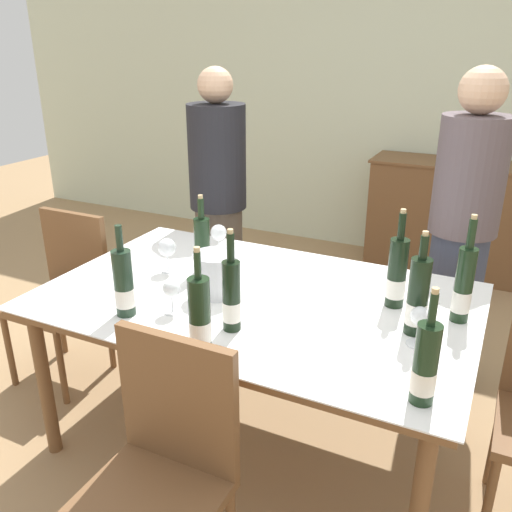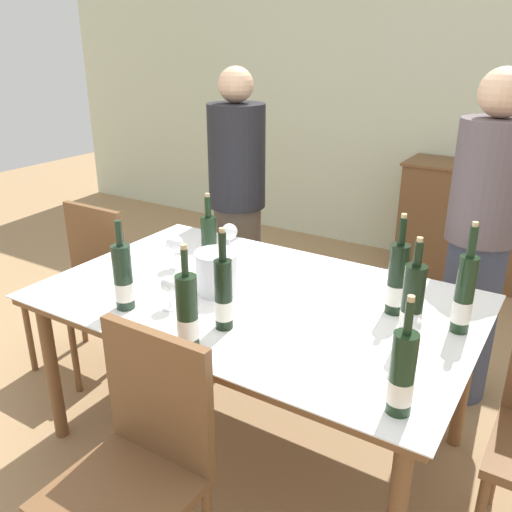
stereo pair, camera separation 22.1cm
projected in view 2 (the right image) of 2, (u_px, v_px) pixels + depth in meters
ground_plane at (256, 438)px, 2.56m from camera, size 12.00×12.00×0.00m
back_wall at (445, 88)px, 4.21m from camera, size 8.00×0.10×2.80m
sideboard_cabinet at (486, 225)px, 4.10m from camera, size 1.27×0.46×0.89m
dining_table at (256, 309)px, 2.30m from camera, size 1.79×1.13×0.75m
ice_bucket at (217, 271)px, 2.28m from camera, size 0.19×0.19×0.18m
wine_bottle_0 at (464, 295)px, 1.95m from camera, size 0.07×0.07×0.42m
wine_bottle_1 at (412, 306)px, 1.89m from camera, size 0.08×0.08×0.39m
wine_bottle_2 at (397, 280)px, 2.09m from camera, size 0.08×0.08×0.41m
wine_bottle_3 at (224, 295)px, 1.98m from camera, size 0.07×0.07×0.39m
wine_bottle_4 at (187, 314)px, 1.86m from camera, size 0.08×0.08×0.38m
wine_bottle_5 at (402, 375)px, 1.53m from camera, size 0.07×0.07×0.37m
wine_bottle_6 at (123, 279)px, 2.13m from camera, size 0.08×0.08×0.37m
wine_bottle_7 at (209, 244)px, 2.49m from camera, size 0.07×0.07×0.37m
wine_glass_0 at (175, 245)px, 2.52m from camera, size 0.08×0.08×0.16m
wine_glass_1 at (229, 233)px, 2.71m from camera, size 0.08×0.08×0.15m
wine_glass_2 at (411, 327)px, 1.82m from camera, size 0.08×0.08×0.15m
wine_glass_3 at (169, 286)px, 2.14m from camera, size 0.07×0.07×0.14m
chair_left_end at (84, 277)px, 3.02m from camera, size 0.42×0.42×0.90m
chair_near_front at (139, 456)px, 1.71m from camera, size 0.42×0.42×0.93m
person_host at (237, 210)px, 3.22m from camera, size 0.33×0.33×1.62m
person_guest_left at (479, 246)px, 2.60m from camera, size 0.33×0.33×1.65m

